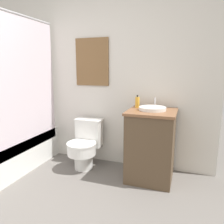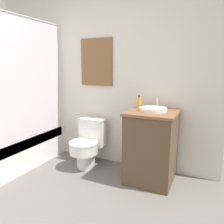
# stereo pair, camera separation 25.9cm
# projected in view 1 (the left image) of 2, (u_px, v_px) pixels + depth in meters

# --- Properties ---
(wall_back) EXTENTS (3.40, 0.07, 2.50)m
(wall_back) POSITION_uv_depth(u_px,v_px,m) (93.00, 75.00, 3.10)
(wall_back) COLOR silver
(wall_back) RESTS_ON ground_plane
(shower_area) EXTENTS (0.59, 1.48, 1.98)m
(shower_area) POSITION_uv_depth(u_px,v_px,m) (9.00, 151.00, 2.88)
(shower_area) COLOR white
(shower_area) RESTS_ON ground_plane
(toilet) EXTENTS (0.39, 0.54, 0.65)m
(toilet) POSITION_uv_depth(u_px,v_px,m) (85.00, 144.00, 3.01)
(toilet) COLOR white
(toilet) RESTS_ON ground_plane
(vanity) EXTENTS (0.57, 0.58, 0.86)m
(vanity) POSITION_uv_depth(u_px,v_px,m) (151.00, 145.00, 2.67)
(vanity) COLOR brown
(vanity) RESTS_ON ground_plane
(sink) EXTENTS (0.32, 0.36, 0.13)m
(sink) POSITION_uv_depth(u_px,v_px,m) (152.00, 108.00, 2.60)
(sink) COLOR white
(sink) RESTS_ON vanity
(soap_bottle) EXTENTS (0.06, 0.06, 0.16)m
(soap_bottle) POSITION_uv_depth(u_px,v_px,m) (137.00, 102.00, 2.75)
(soap_bottle) COLOR gold
(soap_bottle) RESTS_ON vanity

